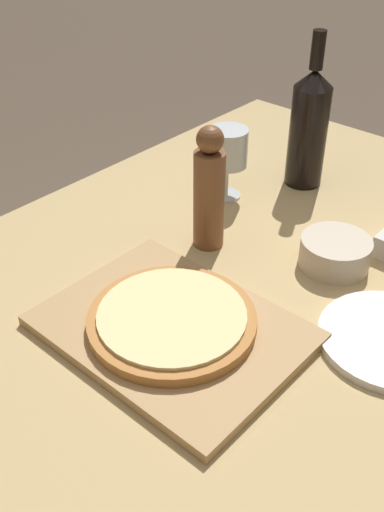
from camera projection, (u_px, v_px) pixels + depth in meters
dining_table at (188, 333)px, 1.08m from camera, size 0.92×1.65×0.77m
cutting_board at (172, 329)px, 0.94m from camera, size 0.40×0.30×0.02m
pizza at (172, 319)px, 0.93m from camera, size 0.27×0.27×0.02m
wine_bottle at (309, 126)px, 1.28m from camera, size 0.08×0.08×0.33m
pepper_mill at (209, 191)px, 1.09m from camera, size 0.06×0.06×0.24m
wine_glass at (228, 149)px, 1.24m from camera, size 0.08×0.08×0.15m
small_bowl at (335, 253)px, 1.08m from camera, size 0.13×0.13×0.05m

